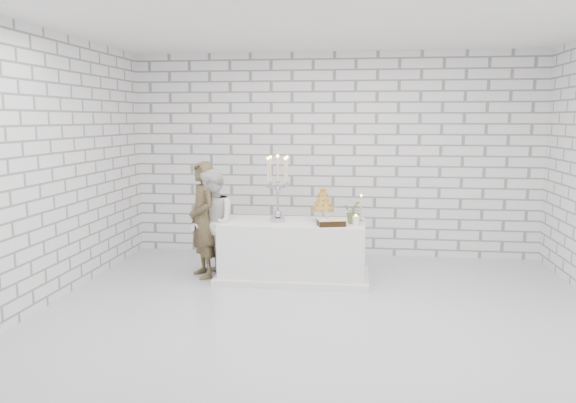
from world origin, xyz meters
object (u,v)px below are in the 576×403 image
object	(u,v)px
candelabra	(278,188)
cake_table	(293,250)
croquembouche	(323,204)
groom	(203,220)
bride	(212,224)

from	to	relation	value
candelabra	cake_table	bearing A→B (deg)	8.47
cake_table	candelabra	size ratio (longest dim) A/B	2.13
croquembouche	groom	bearing A→B (deg)	-176.11
cake_table	bride	distance (m)	1.09
cake_table	groom	bearing A→B (deg)	-178.70
cake_table	groom	world-z (taller)	groom
bride	croquembouche	size ratio (longest dim) A/B	3.14
cake_table	candelabra	distance (m)	0.82
bride	croquembouche	xyz separation A→B (m)	(1.41, 0.16, 0.27)
candelabra	croquembouche	distance (m)	0.61
cake_table	candelabra	bearing A→B (deg)	-171.53
groom	bride	world-z (taller)	groom
groom	candelabra	world-z (taller)	candelabra
cake_table	bride	xyz separation A→B (m)	(-1.03, -0.08, 0.33)
cake_table	bride	size ratio (longest dim) A/B	1.28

